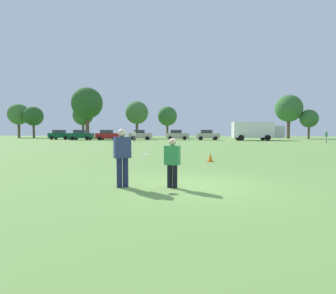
{
  "coord_description": "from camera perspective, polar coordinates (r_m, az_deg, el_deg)",
  "views": [
    {
      "loc": [
        0.15,
        -8.88,
        1.68
      ],
      "look_at": [
        -0.92,
        1.86,
        1.07
      ],
      "focal_mm": 30.98,
      "sensor_mm": 36.0,
      "label": 1
    }
  ],
  "objects": [
    {
      "name": "bystander_sideline_watcher",
      "position": [
        47.15,
        -6.67,
        2.36
      ],
      "size": [
        0.46,
        0.55,
        1.73
      ],
      "color": "#4C4C51",
      "rests_on": "ground"
    },
    {
      "name": "box_truck",
      "position": [
        52.24,
        16.95,
        3.17
      ],
      "size": [
        8.65,
        3.41,
        3.18
      ],
      "color": "white",
      "rests_on": "ground"
    },
    {
      "name": "bystander_far_jogger",
      "position": [
        44.27,
        28.7,
        1.91
      ],
      "size": [
        0.42,
        0.53,
        1.7
      ],
      "color": "gray",
      "rests_on": "ground"
    },
    {
      "name": "player_thrower",
      "position": [
        8.63,
        -8.98,
        -1.46
      ],
      "size": [
        0.55,
        0.46,
        1.73
      ],
      "color": "#1E234C",
      "rests_on": "ground"
    },
    {
      "name": "parked_car_center",
      "position": [
        52.56,
        -11.75,
        2.34
      ],
      "size": [
        4.32,
        2.45,
        1.82
      ],
      "color": "maroon",
      "rests_on": "ground"
    },
    {
      "name": "frisbee",
      "position": [
        8.51,
        -4.62,
        -1.49
      ],
      "size": [
        0.27,
        0.27,
        0.04
      ],
      "color": "white"
    },
    {
      "name": "tree_west_maple",
      "position": [
        76.17,
        -24.96,
        5.5
      ],
      "size": [
        4.56,
        4.56,
        7.41
      ],
      "color": "brown",
      "rests_on": "ground"
    },
    {
      "name": "tree_far_west_pine",
      "position": [
        67.59,
        22.68,
        6.99
      ],
      "size": [
        5.73,
        5.73,
        9.31
      ],
      "color": "brown",
      "rests_on": "ground"
    },
    {
      "name": "tree_west_oak",
      "position": [
        79.08,
        -27.34,
        5.73
      ],
      "size": [
        5.03,
        5.03,
        8.17
      ],
      "color": "brown",
      "rests_on": "ground"
    },
    {
      "name": "ground_plane",
      "position": [
        9.04,
        4.66,
        -7.48
      ],
      "size": [
        164.58,
        164.58,
        0.0
      ],
      "primitive_type": "plane",
      "color": "#6B9347"
    },
    {
      "name": "tree_east_oak",
      "position": [
        64.55,
        -6.14,
        6.7
      ],
      "size": [
        5.02,
        5.02,
        8.15
      ],
      "color": "brown",
      "rests_on": "ground"
    },
    {
      "name": "tree_horizon_center",
      "position": [
        67.89,
        26.01,
        5.03
      ],
      "size": [
        3.76,
        3.76,
        6.11
      ],
      "color": "brown",
      "rests_on": "ground"
    },
    {
      "name": "parked_car_far_right",
      "position": [
        52.57,
        7.75,
        2.38
      ],
      "size": [
        4.32,
        2.45,
        1.82
      ],
      "color": "#B7AD99",
      "rests_on": "ground"
    },
    {
      "name": "tree_far_east_pine",
      "position": [
        67.39,
        -0.13,
        6.06
      ],
      "size": [
        4.48,
        4.48,
        7.28
      ],
      "color": "brown",
      "rests_on": "ground"
    },
    {
      "name": "parked_car_mid_left",
      "position": [
        54.33,
        -16.71,
        2.3
      ],
      "size": [
        4.32,
        2.45,
        1.82
      ],
      "color": "#0C4C2D",
      "rests_on": "ground"
    },
    {
      "name": "tree_center_elm",
      "position": [
        70.02,
        -16.39,
        6.01
      ],
      "size": [
        4.68,
        4.68,
        7.61
      ],
      "color": "brown",
      "rests_on": "ground"
    },
    {
      "name": "parked_car_near_left",
      "position": [
        58.67,
        -20.45,
        2.29
      ],
      "size": [
        4.32,
        2.45,
        1.82
      ],
      "color": "#0C4C2D",
      "rests_on": "ground"
    },
    {
      "name": "parked_car_mid_right",
      "position": [
        53.59,
        -5.46,
        2.41
      ],
      "size": [
        4.32,
        2.45,
        1.82
      ],
      "color": "#B7AD99",
      "rests_on": "ground"
    },
    {
      "name": "traffic_cone",
      "position": [
        15.87,
        8.33,
        -2.04
      ],
      "size": [
        0.32,
        0.32,
        0.48
      ],
      "color": "#D8590C",
      "rests_on": "ground"
    },
    {
      "name": "tree_east_birch",
      "position": [
        68.69,
        -15.64,
        8.28
      ],
      "size": [
        7.04,
        7.04,
        11.44
      ],
      "color": "brown",
      "rests_on": "ground"
    },
    {
      "name": "player_defender",
      "position": [
        8.48,
        0.84,
        -2.63
      ],
      "size": [
        0.48,
        0.36,
        1.45
      ],
      "color": "black",
      "rests_on": "ground"
    },
    {
      "name": "parked_car_near_right",
      "position": [
        53.24,
        1.8,
        2.42
      ],
      "size": [
        4.32,
        2.45,
        1.82
      ],
      "color": "#B7AD99",
      "rests_on": "ground"
    }
  ]
}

